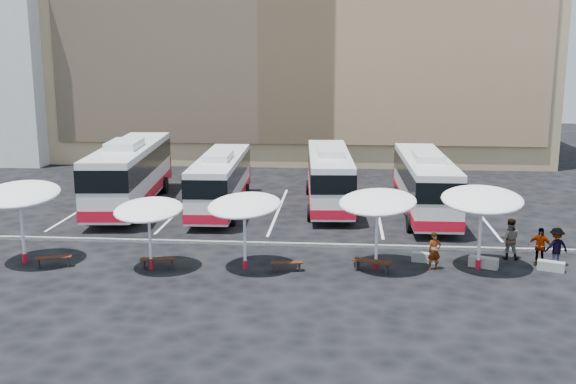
# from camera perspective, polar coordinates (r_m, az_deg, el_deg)

# --- Properties ---
(ground) EXTENTS (120.00, 120.00, 0.00)m
(ground) POSITION_cam_1_polar(r_m,az_deg,el_deg) (33.24, -2.16, -4.75)
(ground) COLOR black
(ground) RESTS_ON ground
(sandstone_building) EXTENTS (42.00, 18.25, 29.60)m
(sandstone_building) POSITION_cam_1_polar(r_m,az_deg,el_deg) (63.66, 1.31, 14.73)
(sandstone_building) COLOR tan
(sandstone_building) RESTS_ON ground
(curb_divider) EXTENTS (34.00, 0.25, 0.15)m
(curb_divider) POSITION_cam_1_polar(r_m,az_deg,el_deg) (33.70, -2.05, -4.39)
(curb_divider) COLOR black
(curb_divider) RESTS_ON ground
(bay_lines) EXTENTS (24.15, 12.00, 0.01)m
(bay_lines) POSITION_cam_1_polar(r_m,az_deg,el_deg) (40.92, -0.81, -1.54)
(bay_lines) COLOR white
(bay_lines) RESTS_ON ground
(bus_0) EXTENTS (4.03, 13.57, 4.24)m
(bus_0) POSITION_cam_1_polar(r_m,az_deg,el_deg) (42.76, -13.21, 1.70)
(bus_0) COLOR white
(bus_0) RESTS_ON ground
(bus_1) EXTENTS (2.97, 11.50, 3.63)m
(bus_1) POSITION_cam_1_polar(r_m,az_deg,el_deg) (40.89, -5.72, 1.04)
(bus_1) COLOR white
(bus_1) RESTS_ON ground
(bus_2) EXTENTS (3.29, 11.91, 3.74)m
(bus_2) POSITION_cam_1_polar(r_m,az_deg,el_deg) (41.85, 3.50, 1.41)
(bus_2) COLOR white
(bus_2) RESTS_ON ground
(bus_3) EXTENTS (2.99, 12.08, 3.82)m
(bus_3) POSITION_cam_1_polar(r_m,az_deg,el_deg) (40.23, 11.50, 0.82)
(bus_3) COLOR white
(bus_3) RESTS_ON ground
(sunshade_0) EXTENTS (3.83, 3.87, 3.75)m
(sunshade_0) POSITION_cam_1_polar(r_m,az_deg,el_deg) (32.50, -21.78, -0.21)
(sunshade_0) COLOR white
(sunshade_0) RESTS_ON ground
(sunshade_1) EXTENTS (3.34, 3.37, 3.17)m
(sunshade_1) POSITION_cam_1_polar(r_m,az_deg,el_deg) (30.02, -11.72, -1.51)
(sunshade_1) COLOR white
(sunshade_1) RESTS_ON ground
(sunshade_2) EXTENTS (4.24, 4.27, 3.39)m
(sunshade_2) POSITION_cam_1_polar(r_m,az_deg,el_deg) (29.44, -3.72, -1.16)
(sunshade_2) COLOR white
(sunshade_2) RESTS_ON ground
(sunshade_3) EXTENTS (4.45, 4.47, 3.56)m
(sunshade_3) POSITION_cam_1_polar(r_m,az_deg,el_deg) (29.64, 7.59, -0.88)
(sunshade_3) COLOR white
(sunshade_3) RESTS_ON ground
(sunshade_4) EXTENTS (3.87, 3.91, 3.70)m
(sunshade_4) POSITION_cam_1_polar(r_m,az_deg,el_deg) (30.50, 16.10, -0.65)
(sunshade_4) COLOR white
(sunshade_4) RESTS_ON ground
(wood_bench_0) EXTENTS (1.63, 0.88, 0.48)m
(wood_bench_0) POSITION_cam_1_polar(r_m,az_deg,el_deg) (32.03, -19.25, -5.40)
(wood_bench_0) COLOR black
(wood_bench_0) RESTS_ON ground
(wood_bench_1) EXTENTS (1.58, 0.61, 0.47)m
(wood_bench_1) POSITION_cam_1_polar(r_m,az_deg,el_deg) (30.62, -10.96, -5.74)
(wood_bench_1) COLOR black
(wood_bench_1) RESTS_ON ground
(wood_bench_2) EXTENTS (1.44, 0.65, 0.43)m
(wood_bench_2) POSITION_cam_1_polar(r_m,az_deg,el_deg) (29.71, -0.09, -6.14)
(wood_bench_2) COLOR black
(wood_bench_2) RESTS_ON ground
(wood_bench_3) EXTENTS (1.73, 0.94, 0.51)m
(wood_bench_3) POSITION_cam_1_polar(r_m,az_deg,el_deg) (29.87, 7.14, -6.00)
(wood_bench_3) COLOR black
(wood_bench_3) RESTS_ON ground
(conc_bench_0) EXTENTS (1.18, 0.63, 0.42)m
(conc_bench_0) POSITION_cam_1_polar(r_m,az_deg,el_deg) (31.66, 11.46, -5.45)
(conc_bench_0) COLOR gray
(conc_bench_0) RESTS_ON ground
(conc_bench_1) EXTENTS (1.34, 0.88, 0.48)m
(conc_bench_1) POSITION_cam_1_polar(r_m,az_deg,el_deg) (31.49, 16.21, -5.74)
(conc_bench_1) COLOR gray
(conc_bench_1) RESTS_ON ground
(conc_bench_2) EXTENTS (1.20, 0.77, 0.43)m
(conc_bench_2) POSITION_cam_1_polar(r_m,az_deg,el_deg) (32.01, 21.38, -5.86)
(conc_bench_2) COLOR gray
(conc_bench_2) RESTS_ON ground
(passenger_0) EXTENTS (0.71, 0.57, 1.68)m
(passenger_0) POSITION_cam_1_polar(r_m,az_deg,el_deg) (30.53, 12.28, -4.91)
(passenger_0) COLOR black
(passenger_0) RESTS_ON ground
(passenger_1) EXTENTS (1.05, 0.88, 1.93)m
(passenger_1) POSITION_cam_1_polar(r_m,az_deg,el_deg) (32.90, 18.25, -3.79)
(passenger_1) COLOR black
(passenger_1) RESTS_ON ground
(passenger_2) EXTENTS (1.11, 0.86, 1.75)m
(passenger_2) POSITION_cam_1_polar(r_m,az_deg,el_deg) (32.45, 20.53, -4.34)
(passenger_2) COLOR black
(passenger_2) RESTS_ON ground
(passenger_3) EXTENTS (1.27, 0.92, 1.78)m
(passenger_3) POSITION_cam_1_polar(r_m,az_deg,el_deg) (32.58, 21.73, -4.34)
(passenger_3) COLOR black
(passenger_3) RESTS_ON ground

